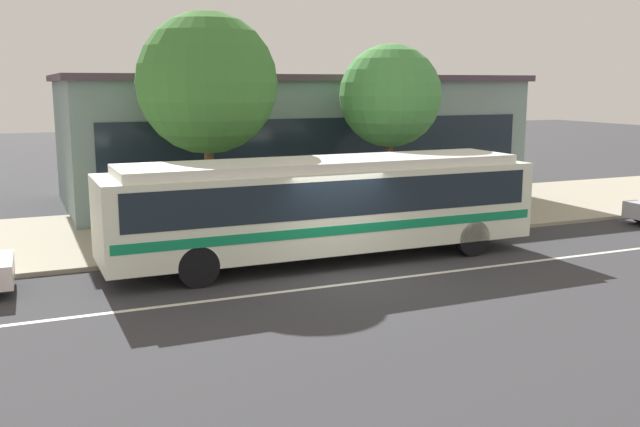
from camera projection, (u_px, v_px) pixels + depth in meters
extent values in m
plane|color=#343438|center=(343.00, 275.00, 17.90)|extent=(120.00, 120.00, 0.00)
cube|color=#A59C88|center=(256.00, 224.00, 24.11)|extent=(60.00, 8.00, 0.12)
cube|color=silver|center=(357.00, 283.00, 17.18)|extent=(56.00, 0.16, 0.01)
cube|color=white|center=(325.00, 207.00, 19.09)|extent=(11.82, 2.63, 2.11)
cube|color=white|center=(325.00, 164.00, 18.88)|extent=(10.87, 2.32, 0.24)
cube|color=#19232D|center=(325.00, 192.00, 19.01)|extent=(11.11, 2.65, 0.93)
cube|color=#128652|center=(324.00, 221.00, 19.16)|extent=(11.58, 2.66, 0.24)
cube|color=#19232D|center=(502.00, 180.00, 21.33)|extent=(0.14, 2.24, 1.01)
cylinder|color=black|center=(428.00, 224.00, 21.88)|extent=(1.00, 0.29, 1.00)
cylinder|color=black|center=(472.00, 238.00, 19.83)|extent=(1.00, 0.29, 1.00)
cylinder|color=black|center=(177.00, 247.00, 18.79)|extent=(1.00, 0.29, 1.00)
cylinder|color=black|center=(198.00, 267.00, 16.75)|extent=(1.00, 0.29, 1.00)
cylinder|color=#292833|center=(321.00, 216.00, 22.90)|extent=(0.14, 0.14, 0.83)
cylinder|color=#292833|center=(320.00, 215.00, 23.05)|extent=(0.14, 0.14, 0.83)
cylinder|color=#3B77C6|center=(320.00, 195.00, 22.85)|extent=(0.41, 0.41, 0.56)
sphere|color=tan|center=(320.00, 183.00, 22.78)|extent=(0.20, 0.20, 0.20)
cylinder|color=#272A49|center=(224.00, 228.00, 21.04)|extent=(0.14, 0.14, 0.86)
cylinder|color=#272A49|center=(224.00, 229.00, 20.89)|extent=(0.14, 0.14, 0.86)
cylinder|color=gold|center=(224.00, 204.00, 20.83)|extent=(0.39, 0.39, 0.60)
sphere|color=#E29882|center=(223.00, 190.00, 20.76)|extent=(0.21, 0.21, 0.21)
cylinder|color=gray|center=(400.00, 197.00, 22.26)|extent=(0.08, 0.08, 2.26)
cube|color=yellow|center=(401.00, 167.00, 22.09)|extent=(0.08, 0.44, 0.56)
cylinder|color=brown|center=(210.00, 183.00, 22.08)|extent=(0.30, 0.30, 3.14)
sphere|color=#3F7C34|center=(207.00, 83.00, 21.53)|extent=(4.29, 4.29, 4.29)
cylinder|color=brown|center=(389.00, 176.00, 24.34)|extent=(0.27, 0.27, 3.02)
sphere|color=#4A9147|center=(390.00, 96.00, 23.85)|extent=(3.44, 3.44, 3.44)
cube|color=gray|center=(287.00, 140.00, 29.70)|extent=(17.73, 8.56, 4.83)
cube|color=#19232D|center=(329.00, 142.00, 25.77)|extent=(16.31, 0.04, 1.74)
cube|color=#4B3845|center=(287.00, 79.00, 29.24)|extent=(18.13, 8.96, 0.24)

